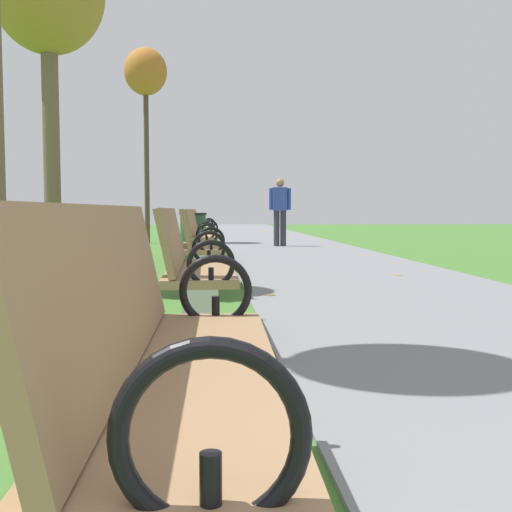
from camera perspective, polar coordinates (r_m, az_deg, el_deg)
name	(u,v)px	position (r m, az deg, el deg)	size (l,w,h in m)	color
paved_walkway	(280,243)	(17.15, 2.20, 1.20)	(3.11, 44.00, 0.02)	slate
park_bench_2	(169,371)	(1.63, -7.75, -10.18)	(0.50, 1.61, 0.90)	#93704C
park_bench_3	(193,270)	(4.30, -5.64, -1.25)	(0.48, 1.60, 0.90)	#93704C
park_bench_4	(198,247)	(7.00, -5.16, 0.82)	(0.52, 1.61, 0.90)	#93704C
park_bench_5	(201,236)	(9.85, -4.93, 1.77)	(0.54, 1.62, 0.90)	#93704C
park_bench_6	(202,231)	(12.47, -4.82, 2.27)	(0.52, 1.61, 0.90)	#93704C
tree_3	(146,76)	(17.71, -9.82, 15.57)	(1.13, 1.13, 5.15)	#4C3D2D
pedestrian_walking	(280,208)	(15.38, 2.15, 4.28)	(0.53, 0.25, 1.62)	#2D2D38
trash_bin	(193,237)	(11.12, -5.63, 1.72)	(0.48, 0.48, 0.84)	#234C2D
scattered_leaves	(208,322)	(5.05, -4.26, -5.89)	(4.63, 15.31, 0.02)	brown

